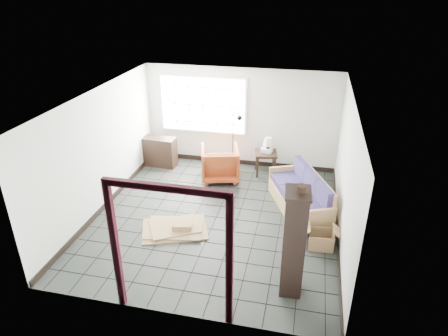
% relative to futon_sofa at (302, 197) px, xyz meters
% --- Properties ---
extents(ground, '(5.50, 5.50, 0.00)m').
position_rel_futon_sofa_xyz_m(ground, '(-1.74, -0.69, -0.32)').
color(ground, black).
rests_on(ground, ground).
extents(room_shell, '(5.02, 5.52, 2.61)m').
position_rel_futon_sofa_xyz_m(room_shell, '(-1.74, -0.66, 1.36)').
color(room_shell, silver).
rests_on(room_shell, ground).
extents(window_panel, '(2.32, 0.08, 1.52)m').
position_rel_futon_sofa_xyz_m(window_panel, '(-2.74, 2.01, 1.28)').
color(window_panel, silver).
rests_on(window_panel, ground).
extents(doorway_trim, '(1.80, 0.08, 2.20)m').
position_rel_futon_sofa_xyz_m(doorway_trim, '(-1.74, -3.39, 1.06)').
color(doorway_trim, '#360C17').
rests_on(doorway_trim, ground).
extents(futon_sofa, '(1.49, 2.15, 0.89)m').
position_rel_futon_sofa_xyz_m(futon_sofa, '(0.00, 0.00, 0.00)').
color(futon_sofa, tan).
rests_on(futon_sofa, ground).
extents(armchair, '(1.09, 1.05, 0.93)m').
position_rel_futon_sofa_xyz_m(armchair, '(-2.07, 1.08, 0.14)').
color(armchair, maroon).
rests_on(armchair, ground).
extents(side_table, '(0.63, 0.63, 0.59)m').
position_rel_futon_sofa_xyz_m(side_table, '(-0.99, 1.61, 0.17)').
color(side_table, black).
rests_on(side_table, ground).
extents(table_lamp, '(0.33, 0.33, 0.38)m').
position_rel_futon_sofa_xyz_m(table_lamp, '(-0.95, 1.65, 0.54)').
color(table_lamp, black).
rests_on(table_lamp, side_table).
extents(projector, '(0.30, 0.25, 0.10)m').
position_rel_futon_sofa_xyz_m(projector, '(-0.99, 1.64, 0.32)').
color(projector, silver).
rests_on(projector, side_table).
extents(floor_lamp, '(0.43, 0.39, 1.61)m').
position_rel_futon_sofa_xyz_m(floor_lamp, '(-1.78, 1.64, 0.54)').
color(floor_lamp, black).
rests_on(floor_lamp, ground).
extents(console_shelf, '(1.03, 0.45, 0.78)m').
position_rel_futon_sofa_xyz_m(console_shelf, '(-3.89, 1.51, 0.07)').
color(console_shelf, black).
rests_on(console_shelf, ground).
extents(tall_shelf, '(0.41, 0.52, 1.82)m').
position_rel_futon_sofa_xyz_m(tall_shelf, '(-0.06, -2.50, 0.60)').
color(tall_shelf, black).
rests_on(tall_shelf, ground).
extents(pot, '(0.17, 0.17, 0.11)m').
position_rel_futon_sofa_xyz_m(pot, '(-0.02, -2.51, 1.55)').
color(pot, black).
rests_on(pot, tall_shelf).
extents(open_box, '(0.78, 0.41, 0.43)m').
position_rel_futon_sofa_xyz_m(open_box, '(0.41, -1.24, -0.17)').
color(open_box, olive).
rests_on(open_box, ground).
extents(cardboard_pile, '(1.52, 1.31, 0.19)m').
position_rel_futon_sofa_xyz_m(cardboard_pile, '(-2.42, -1.31, -0.27)').
color(cardboard_pile, olive).
rests_on(cardboard_pile, ground).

